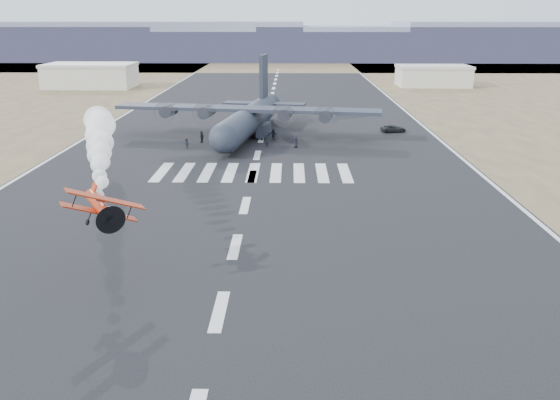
{
  "coord_description": "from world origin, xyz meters",
  "views": [
    {
      "loc": [
        4.87,
        -24.8,
        19.58
      ],
      "look_at": [
        3.97,
        25.15,
        4.0
      ],
      "focal_mm": 38.0,
      "sensor_mm": 36.0,
      "label": 1
    }
  ],
  "objects_px": {
    "crew_b": "(263,135)",
    "crew_d": "(201,137)",
    "crew_h": "(202,138)",
    "transport_aircraft": "(249,117)",
    "hangar_left": "(91,75)",
    "hangar_right": "(433,76)",
    "crew_a": "(223,142)",
    "crew_c": "(187,143)",
    "aerobatic_biplane": "(100,206)",
    "crew_g": "(267,142)",
    "crew_e": "(296,142)",
    "crew_f": "(273,134)",
    "support_vehicle": "(393,129)"
  },
  "relations": [
    {
      "from": "hangar_right",
      "to": "crew_a",
      "type": "relative_size",
      "value": 12.53
    },
    {
      "from": "crew_d",
      "to": "crew_g",
      "type": "xyz_separation_m",
      "value": [
        10.66,
        -3.24,
        -0.08
      ]
    },
    {
      "from": "support_vehicle",
      "to": "crew_c",
      "type": "distance_m",
      "value": 36.85
    },
    {
      "from": "transport_aircraft",
      "to": "support_vehicle",
      "type": "relative_size",
      "value": 10.01
    },
    {
      "from": "hangar_right",
      "to": "crew_h",
      "type": "bearing_deg",
      "value": -124.33
    },
    {
      "from": "crew_a",
      "to": "crew_b",
      "type": "xyz_separation_m",
      "value": [
        5.93,
        5.74,
        0.1
      ]
    },
    {
      "from": "crew_g",
      "to": "crew_h",
      "type": "xyz_separation_m",
      "value": [
        -10.55,
        3.19,
        -0.05
      ]
    },
    {
      "from": "transport_aircraft",
      "to": "crew_e",
      "type": "distance_m",
      "value": 12.22
    },
    {
      "from": "aerobatic_biplane",
      "to": "crew_e",
      "type": "xyz_separation_m",
      "value": [
        14.78,
        48.99,
        -5.35
      ]
    },
    {
      "from": "aerobatic_biplane",
      "to": "crew_h",
      "type": "xyz_separation_m",
      "value": [
        -0.28,
        52.6,
        -5.39
      ]
    },
    {
      "from": "crew_c",
      "to": "crew_e",
      "type": "xyz_separation_m",
      "value": [
        16.81,
        0.83,
        0.06
      ]
    },
    {
      "from": "transport_aircraft",
      "to": "aerobatic_biplane",
      "type": "bearing_deg",
      "value": -87.95
    },
    {
      "from": "hangar_left",
      "to": "crew_b",
      "type": "distance_m",
      "value": 90.58
    },
    {
      "from": "hangar_left",
      "to": "crew_c",
      "type": "relative_size",
      "value": 15.53
    },
    {
      "from": "crew_d",
      "to": "crew_f",
      "type": "relative_size",
      "value": 1.04
    },
    {
      "from": "crew_b",
      "to": "crew_d",
      "type": "xyz_separation_m",
      "value": [
        -9.83,
        -2.17,
        0.03
      ]
    },
    {
      "from": "crew_b",
      "to": "crew_f",
      "type": "relative_size",
      "value": 1.01
    },
    {
      "from": "crew_b",
      "to": "crew_e",
      "type": "bearing_deg",
      "value": -123.97
    },
    {
      "from": "aerobatic_biplane",
      "to": "crew_c",
      "type": "xyz_separation_m",
      "value": [
        -2.03,
        48.16,
        -5.41
      ]
    },
    {
      "from": "crew_g",
      "to": "crew_f",
      "type": "bearing_deg",
      "value": -176.77
    },
    {
      "from": "hangar_left",
      "to": "crew_g",
      "type": "height_order",
      "value": "hangar_left"
    },
    {
      "from": "support_vehicle",
      "to": "crew_g",
      "type": "xyz_separation_m",
      "value": [
        -21.78,
        -12.76,
        0.25
      ]
    },
    {
      "from": "crew_c",
      "to": "crew_f",
      "type": "distance_m",
      "value": 14.87
    },
    {
      "from": "support_vehicle",
      "to": "crew_d",
      "type": "height_order",
      "value": "crew_d"
    },
    {
      "from": "transport_aircraft",
      "to": "crew_b",
      "type": "distance_m",
      "value": 4.73
    },
    {
      "from": "aerobatic_biplane",
      "to": "crew_c",
      "type": "bearing_deg",
      "value": 75.24
    },
    {
      "from": "crew_a",
      "to": "crew_h",
      "type": "bearing_deg",
      "value": 96.26
    },
    {
      "from": "transport_aircraft",
      "to": "crew_h",
      "type": "height_order",
      "value": "transport_aircraft"
    },
    {
      "from": "crew_b",
      "to": "crew_d",
      "type": "relative_size",
      "value": 0.97
    },
    {
      "from": "crew_c",
      "to": "crew_d",
      "type": "distance_m",
      "value": 4.78
    },
    {
      "from": "support_vehicle",
      "to": "aerobatic_biplane",
      "type": "bearing_deg",
      "value": 142.94
    },
    {
      "from": "transport_aircraft",
      "to": "crew_h",
      "type": "xyz_separation_m",
      "value": [
        -7.32,
        -5.53,
        -2.47
      ]
    },
    {
      "from": "crew_f",
      "to": "hangar_right",
      "type": "bearing_deg",
      "value": 96.7
    },
    {
      "from": "transport_aircraft",
      "to": "crew_c",
      "type": "bearing_deg",
      "value": -123.33
    },
    {
      "from": "hangar_left",
      "to": "crew_d",
      "type": "relative_size",
      "value": 13.0
    },
    {
      "from": "crew_h",
      "to": "crew_b",
      "type": "bearing_deg",
      "value": 22.63
    },
    {
      "from": "support_vehicle",
      "to": "crew_g",
      "type": "bearing_deg",
      "value": 110.59
    },
    {
      "from": "crew_a",
      "to": "support_vehicle",
      "type": "bearing_deg",
      "value": -16.16
    },
    {
      "from": "crew_e",
      "to": "crew_f",
      "type": "bearing_deg",
      "value": -80.95
    },
    {
      "from": "hangar_left",
      "to": "crew_g",
      "type": "relative_size",
      "value": 14.19
    },
    {
      "from": "crew_e",
      "to": "crew_h",
      "type": "distance_m",
      "value": 15.48
    },
    {
      "from": "crew_c",
      "to": "crew_h",
      "type": "height_order",
      "value": "crew_h"
    },
    {
      "from": "crew_b",
      "to": "crew_h",
      "type": "height_order",
      "value": "crew_b"
    },
    {
      "from": "aerobatic_biplane",
      "to": "crew_g",
      "type": "bearing_deg",
      "value": 61.08
    },
    {
      "from": "hangar_left",
      "to": "crew_d",
      "type": "distance_m",
      "value": 87.16
    },
    {
      "from": "support_vehicle",
      "to": "crew_d",
      "type": "bearing_deg",
      "value": 96.58
    },
    {
      "from": "hangar_left",
      "to": "aerobatic_biplane",
      "type": "xyz_separation_m",
      "value": [
        42.87,
        -128.71,
        2.79
      ]
    },
    {
      "from": "support_vehicle",
      "to": "crew_h",
      "type": "xyz_separation_m",
      "value": [
        -32.33,
        -9.57,
        0.2
      ]
    },
    {
      "from": "hangar_left",
      "to": "hangar_right",
      "type": "bearing_deg",
      "value": 2.92
    },
    {
      "from": "crew_g",
      "to": "hangar_left",
      "type": "bearing_deg",
      "value": -134.38
    }
  ]
}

